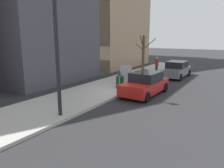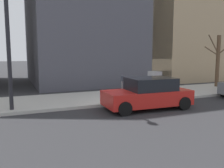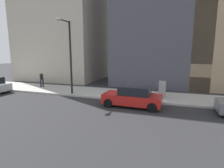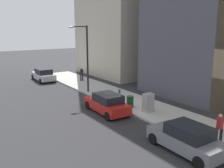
% 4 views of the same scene
% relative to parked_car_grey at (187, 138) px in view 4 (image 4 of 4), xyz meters
% --- Properties ---
extents(ground_plane, '(120.00, 120.00, 0.00)m').
position_rel_parked_car_grey_xyz_m(ground_plane, '(1.13, 7.95, -0.74)').
color(ground_plane, '#2B2B2D').
extents(sidewalk, '(4.00, 36.00, 0.15)m').
position_rel_parked_car_grey_xyz_m(sidewalk, '(3.13, 7.95, -0.66)').
color(sidewalk, '#B2AFA8').
rests_on(sidewalk, ground).
extents(parked_car_grey, '(2.00, 4.24, 1.52)m').
position_rel_parked_car_grey_xyz_m(parked_car_grey, '(0.00, 0.00, 0.00)').
color(parked_car_grey, slate).
rests_on(parked_car_grey, ground).
extents(parked_car_red, '(2.03, 4.25, 1.52)m').
position_rel_parked_car_grey_xyz_m(parked_car_red, '(-0.04, 7.59, 0.00)').
color(parked_car_red, red).
rests_on(parked_car_red, ground).
extents(parked_car_silver, '(1.96, 4.22, 1.52)m').
position_rel_parked_car_grey_xyz_m(parked_car_silver, '(0.01, 22.14, 0.00)').
color(parked_car_silver, '#B7B7BC').
rests_on(parked_car_silver, ground).
extents(parking_meter, '(0.14, 0.10, 1.35)m').
position_rel_parked_car_grey_xyz_m(parking_meter, '(1.58, 8.22, 0.24)').
color(parking_meter, slate).
rests_on(parking_meter, sidewalk).
extents(utility_box, '(0.83, 0.61, 1.43)m').
position_rel_parked_car_grey_xyz_m(utility_box, '(2.43, 5.65, 0.11)').
color(utility_box, '#A8A399').
rests_on(utility_box, sidewalk).
extents(streetlamp, '(1.97, 0.32, 6.50)m').
position_rel_parked_car_grey_xyz_m(streetlamp, '(1.41, 13.73, 3.28)').
color(streetlamp, black).
rests_on(streetlamp, sidewalk).
extents(trash_bin, '(0.56, 0.56, 0.90)m').
position_rel_parked_car_grey_xyz_m(trash_bin, '(2.03, 7.35, -0.14)').
color(trash_bin, '#14381E').
rests_on(trash_bin, sidewalk).
extents(pedestrian_near_meter, '(0.36, 0.36, 1.66)m').
position_rel_parked_car_grey_xyz_m(pedestrian_near_meter, '(2.15, -0.48, 0.35)').
color(pedestrian_near_meter, '#1E1E2D').
rests_on(pedestrian_near_meter, sidewalk).
extents(pedestrian_midblock, '(0.36, 0.36, 1.66)m').
position_rel_parked_car_grey_xyz_m(pedestrian_midblock, '(3.56, 18.75, 0.35)').
color(pedestrian_midblock, '#1E1E2D').
rests_on(pedestrian_midblock, sidewalk).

